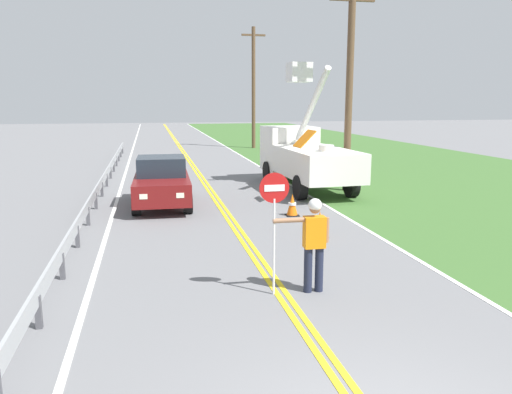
{
  "coord_description": "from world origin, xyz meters",
  "views": [
    {
      "loc": [
        -2.35,
        -4.08,
        3.61
      ],
      "look_at": [
        0.25,
        7.99,
        1.2
      ],
      "focal_mm": 34.72,
      "sensor_mm": 36.0,
      "label": 1
    }
  ],
  "objects_px": {
    "flagger_worker": "(314,239)",
    "oncoming_sedan_nearest": "(162,182)",
    "utility_bucket_truck": "(303,154)",
    "utility_pole_mid": "(254,86)",
    "stop_sign_paddle": "(274,206)",
    "traffic_cone_tail": "(278,188)",
    "utility_pole_near": "(349,86)",
    "traffic_cone_lead": "(320,225)",
    "traffic_cone_mid": "(292,205)"
  },
  "relations": [
    {
      "from": "flagger_worker",
      "to": "oncoming_sedan_nearest",
      "type": "bearing_deg",
      "value": 106.78
    },
    {
      "from": "utility_bucket_truck",
      "to": "utility_pole_mid",
      "type": "relative_size",
      "value": 0.77
    },
    {
      "from": "flagger_worker",
      "to": "stop_sign_paddle",
      "type": "height_order",
      "value": "stop_sign_paddle"
    },
    {
      "from": "flagger_worker",
      "to": "utility_bucket_truck",
      "type": "bearing_deg",
      "value": 73.44
    },
    {
      "from": "traffic_cone_tail",
      "to": "utility_pole_near",
      "type": "bearing_deg",
      "value": 13.76
    },
    {
      "from": "utility_pole_near",
      "to": "traffic_cone_tail",
      "type": "relative_size",
      "value": 11.44
    },
    {
      "from": "utility_bucket_truck",
      "to": "utility_pole_near",
      "type": "bearing_deg",
      "value": -36.73
    },
    {
      "from": "utility_pole_mid",
      "to": "traffic_cone_tail",
      "type": "bearing_deg",
      "value": -99.13
    },
    {
      "from": "utility_bucket_truck",
      "to": "traffic_cone_tail",
      "type": "height_order",
      "value": "utility_bucket_truck"
    },
    {
      "from": "traffic_cone_lead",
      "to": "traffic_cone_mid",
      "type": "height_order",
      "value": "same"
    },
    {
      "from": "oncoming_sedan_nearest",
      "to": "traffic_cone_mid",
      "type": "bearing_deg",
      "value": -30.67
    },
    {
      "from": "traffic_cone_mid",
      "to": "traffic_cone_tail",
      "type": "bearing_deg",
      "value": 83.24
    },
    {
      "from": "flagger_worker",
      "to": "utility_pole_near",
      "type": "distance_m",
      "value": 11.66
    },
    {
      "from": "utility_pole_mid",
      "to": "traffic_cone_tail",
      "type": "height_order",
      "value": "utility_pole_mid"
    },
    {
      "from": "utility_pole_mid",
      "to": "traffic_cone_tail",
      "type": "relative_size",
      "value": 12.85
    },
    {
      "from": "traffic_cone_lead",
      "to": "flagger_worker",
      "type": "bearing_deg",
      "value": -111.24
    },
    {
      "from": "utility_bucket_truck",
      "to": "utility_pole_mid",
      "type": "distance_m",
      "value": 18.12
    },
    {
      "from": "utility_pole_near",
      "to": "traffic_cone_lead",
      "type": "distance_m",
      "value": 8.26
    },
    {
      "from": "traffic_cone_mid",
      "to": "utility_pole_near",
      "type": "bearing_deg",
      "value": 48.78
    },
    {
      "from": "traffic_cone_tail",
      "to": "traffic_cone_mid",
      "type": "bearing_deg",
      "value": -96.76
    },
    {
      "from": "stop_sign_paddle",
      "to": "flagger_worker",
      "type": "bearing_deg",
      "value": -1.61
    },
    {
      "from": "oncoming_sedan_nearest",
      "to": "utility_pole_near",
      "type": "bearing_deg",
      "value": 11.65
    },
    {
      "from": "oncoming_sedan_nearest",
      "to": "traffic_cone_lead",
      "type": "bearing_deg",
      "value": -50.82
    },
    {
      "from": "traffic_cone_mid",
      "to": "traffic_cone_tail",
      "type": "distance_m",
      "value": 3.18
    },
    {
      "from": "flagger_worker",
      "to": "traffic_cone_mid",
      "type": "xyz_separation_m",
      "value": [
        1.41,
        6.24,
        -0.71
      ]
    },
    {
      "from": "utility_pole_near",
      "to": "traffic_cone_lead",
      "type": "xyz_separation_m",
      "value": [
        -3.4,
        -6.47,
        -3.85
      ]
    },
    {
      "from": "utility_bucket_truck",
      "to": "traffic_cone_tail",
      "type": "xyz_separation_m",
      "value": [
        -1.56,
        -1.85,
        -1.07
      ]
    },
    {
      "from": "utility_pole_near",
      "to": "utility_pole_mid",
      "type": "distance_m",
      "value": 18.87
    },
    {
      "from": "flagger_worker",
      "to": "oncoming_sedan_nearest",
      "type": "relative_size",
      "value": 0.44
    },
    {
      "from": "flagger_worker",
      "to": "utility_bucket_truck",
      "type": "distance_m",
      "value": 11.74
    },
    {
      "from": "oncoming_sedan_nearest",
      "to": "stop_sign_paddle",
      "type": "bearing_deg",
      "value": -77.99
    },
    {
      "from": "stop_sign_paddle",
      "to": "traffic_cone_mid",
      "type": "xyz_separation_m",
      "value": [
        2.18,
        6.21,
        -1.37
      ]
    },
    {
      "from": "utility_bucket_truck",
      "to": "traffic_cone_mid",
      "type": "distance_m",
      "value": 5.48
    },
    {
      "from": "utility_pole_mid",
      "to": "traffic_cone_lead",
      "type": "height_order",
      "value": "utility_pole_mid"
    },
    {
      "from": "traffic_cone_mid",
      "to": "oncoming_sedan_nearest",
      "type": "bearing_deg",
      "value": 149.33
    },
    {
      "from": "stop_sign_paddle",
      "to": "utility_pole_near",
      "type": "xyz_separation_m",
      "value": [
        5.6,
        10.12,
        2.48
      ]
    },
    {
      "from": "flagger_worker",
      "to": "traffic_cone_mid",
      "type": "distance_m",
      "value": 6.43
    },
    {
      "from": "utility_bucket_truck",
      "to": "utility_pole_mid",
      "type": "xyz_separation_m",
      "value": [
        1.59,
        17.75,
        3.28
      ]
    },
    {
      "from": "utility_bucket_truck",
      "to": "utility_pole_mid",
      "type": "bearing_deg",
      "value": 84.88
    },
    {
      "from": "oncoming_sedan_nearest",
      "to": "utility_pole_near",
      "type": "distance_m",
      "value": 8.29
    },
    {
      "from": "utility_pole_near",
      "to": "traffic_cone_tail",
      "type": "height_order",
      "value": "utility_pole_near"
    },
    {
      "from": "stop_sign_paddle",
      "to": "traffic_cone_lead",
      "type": "distance_m",
      "value": 4.48
    },
    {
      "from": "flagger_worker",
      "to": "traffic_cone_lead",
      "type": "xyz_separation_m",
      "value": [
        1.43,
        3.67,
        -0.71
      ]
    },
    {
      "from": "stop_sign_paddle",
      "to": "traffic_cone_lead",
      "type": "relative_size",
      "value": 3.33
    },
    {
      "from": "utility_bucket_truck",
      "to": "flagger_worker",
      "type": "bearing_deg",
      "value": -106.56
    },
    {
      "from": "traffic_cone_lead",
      "to": "traffic_cone_tail",
      "type": "bearing_deg",
      "value": 86.45
    },
    {
      "from": "traffic_cone_mid",
      "to": "flagger_worker",
      "type": "bearing_deg",
      "value": -102.73
    },
    {
      "from": "stop_sign_paddle",
      "to": "traffic_cone_mid",
      "type": "relative_size",
      "value": 3.33
    },
    {
      "from": "flagger_worker",
      "to": "traffic_cone_tail",
      "type": "xyz_separation_m",
      "value": [
        1.78,
        9.4,
        -0.71
      ]
    },
    {
      "from": "flagger_worker",
      "to": "utility_pole_near",
      "type": "bearing_deg",
      "value": 64.53
    }
  ]
}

